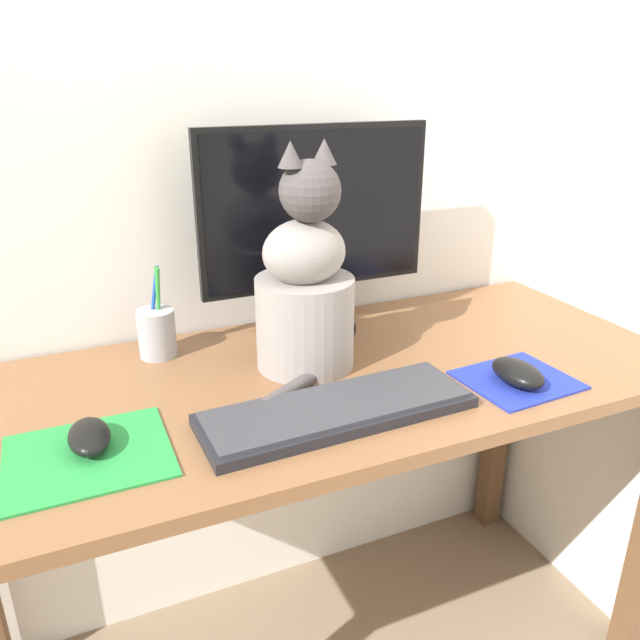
{
  "coord_description": "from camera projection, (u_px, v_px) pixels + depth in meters",
  "views": [
    {
      "loc": [
        -0.4,
        -0.92,
        1.23
      ],
      "look_at": [
        -0.02,
        -0.05,
        0.85
      ],
      "focal_mm": 35.0,
      "sensor_mm": 36.0,
      "label": 1
    }
  ],
  "objects": [
    {
      "name": "monitor",
      "position": [
        316.0,
        222.0,
        1.23
      ],
      "size": [
        0.47,
        0.17,
        0.42
      ],
      "color": "black",
      "rests_on": "desk"
    },
    {
      "name": "mousepad_right",
      "position": [
        517.0,
        380.0,
        1.1
      ],
      "size": [
        0.2,
        0.17,
        0.0
      ],
      "rotation": [
        0.0,
        0.0,
        0.06
      ],
      "color": "#1E2D9E",
      "rests_on": "desk"
    },
    {
      "name": "keyboard",
      "position": [
        337.0,
        409.0,
        0.99
      ],
      "size": [
        0.44,
        0.16,
        0.02
      ],
      "rotation": [
        0.0,
        0.0,
        0.03
      ],
      "color": "black",
      "rests_on": "desk"
    },
    {
      "name": "cat",
      "position": [
        305.0,
        288.0,
        1.11
      ],
      "size": [
        0.24,
        0.26,
        0.41
      ],
      "rotation": [
        0.0,
        0.0,
        0.18
      ],
      "color": "gray",
      "rests_on": "desk"
    },
    {
      "name": "desk",
      "position": [
        319.0,
        426.0,
        1.16
      ],
      "size": [
        1.37,
        0.57,
        0.72
      ],
      "color": "brown",
      "rests_on": "ground_plane"
    },
    {
      "name": "pen_cup",
      "position": [
        157.0,
        332.0,
        1.18
      ],
      "size": [
        0.07,
        0.07,
        0.18
      ],
      "color": "#99999E",
      "rests_on": "desk"
    },
    {
      "name": "wall_back",
      "position": [
        253.0,
        61.0,
        1.2
      ],
      "size": [
        7.0,
        0.04,
        2.5
      ],
      "color": "silver",
      "rests_on": "ground_plane"
    },
    {
      "name": "mousepad_left",
      "position": [
        88.0,
        456.0,
        0.88
      ],
      "size": [
        0.23,
        0.2,
        0.0
      ],
      "rotation": [
        0.0,
        0.0,
        -0.0
      ],
      "color": "#238438",
      "rests_on": "desk"
    },
    {
      "name": "computer_mouse_left",
      "position": [
        89.0,
        437.0,
        0.9
      ],
      "size": [
        0.06,
        0.1,
        0.03
      ],
      "color": "black",
      "rests_on": "mousepad_left"
    },
    {
      "name": "computer_mouse_right",
      "position": [
        518.0,
        373.0,
        1.08
      ],
      "size": [
        0.07,
        0.11,
        0.04
      ],
      "color": "black",
      "rests_on": "mousepad_right"
    }
  ]
}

